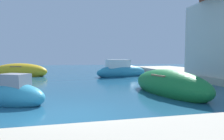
# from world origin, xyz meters

# --- Properties ---
(ground) EXTENTS (80.00, 80.00, 0.00)m
(ground) POSITION_xyz_m (0.00, 0.00, 0.00)
(ground) COLOR #1E5170
(quay_promenade) EXTENTS (44.00, 32.00, 0.50)m
(quay_promenade) POSITION_xyz_m (4.32, -0.37, 0.25)
(quay_promenade) COLOR #BCB29E
(quay_promenade) RESTS_ON ground
(moored_boat_1) EXTENTS (3.54, 2.76, 1.53)m
(moored_boat_1) POSITION_xyz_m (-2.22, 2.36, 0.38)
(moored_boat_1) COLOR teal
(moored_boat_1) RESTS_ON ground
(moored_boat_2) EXTENTS (5.85, 3.04, 1.69)m
(moored_boat_2) POSITION_xyz_m (-4.83, 14.41, 0.47)
(moored_boat_2) COLOR gold
(moored_boat_2) RESTS_ON ground
(moored_boat_3) EXTENTS (2.88, 5.66, 1.67)m
(moored_boat_3) POSITION_xyz_m (5.32, 2.90, 0.46)
(moored_boat_3) COLOR #197233
(moored_boat_3) RESTS_ON ground
(moored_boat_5) EXTENTS (5.63, 2.79, 2.03)m
(moored_boat_5) POSITION_xyz_m (5.22, 12.20, 0.53)
(moored_boat_5) COLOR teal
(moored_boat_5) RESTS_ON ground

